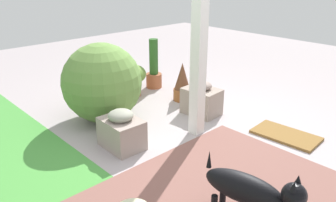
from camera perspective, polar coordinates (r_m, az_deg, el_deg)
name	(u,v)px	position (r m, az deg, el deg)	size (l,w,h in m)	color
ground_plane	(195,144)	(3.70, 4.52, -7.10)	(12.00, 12.00, 0.00)	#A89C9F
porch_pillar	(199,33)	(3.58, 5.28, 11.29)	(0.13, 0.13, 2.28)	white
stone_planter_nearest	(202,100)	(4.36, 5.62, 0.24)	(0.48, 0.36, 0.43)	gray
stone_planter_mid	(122,131)	(3.57, -7.76, -4.95)	(0.46, 0.35, 0.42)	gray
round_shrub	(102,83)	(4.15, -10.97, 2.99)	(0.96, 0.96, 0.96)	#60883F
terracotta_pot_spiky	(182,83)	(4.78, 2.39, 3.09)	(0.25, 0.25, 0.54)	#9D592F
terracotta_pot_broad	(130,77)	(4.98, -6.42, 3.94)	(0.48, 0.48, 0.47)	#A85B32
terracotta_pot_tall	(154,70)	(5.30, -2.38, 5.12)	(0.24, 0.24, 0.76)	#9B5233
dog	(250,190)	(2.57, 13.54, -14.20)	(0.74, 0.31, 0.51)	black
doormat	(286,135)	(4.05, 19.06, -5.40)	(0.70, 0.39, 0.03)	olive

